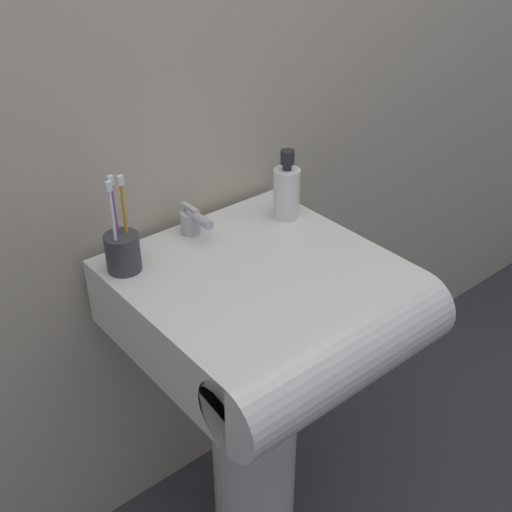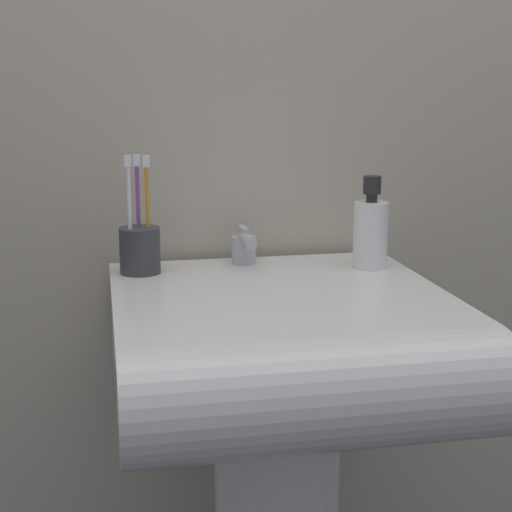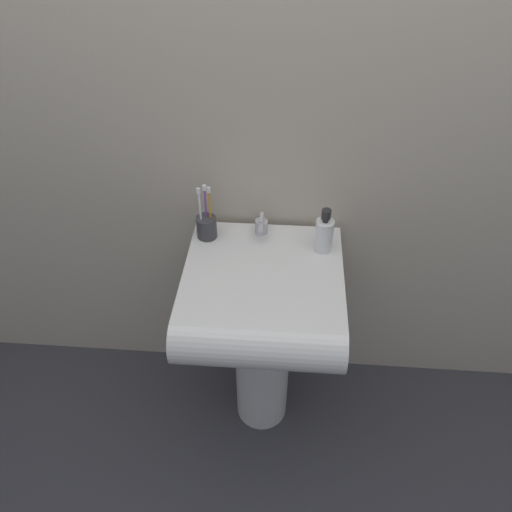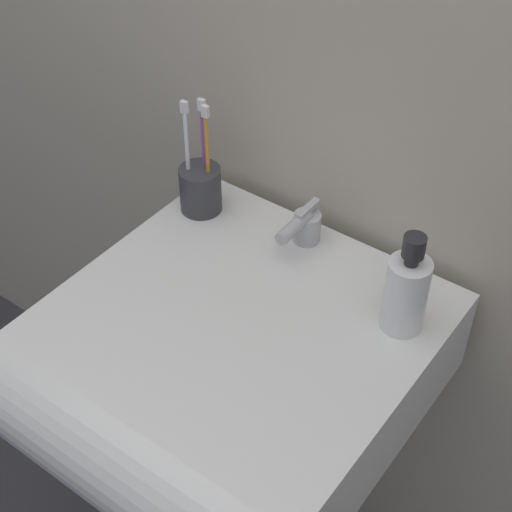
{
  "view_description": "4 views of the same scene",
  "coord_description": "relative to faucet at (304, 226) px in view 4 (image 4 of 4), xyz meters",
  "views": [
    {
      "loc": [
        -0.71,
        -0.87,
        1.56
      ],
      "look_at": [
        -0.01,
        -0.02,
        0.87
      ],
      "focal_mm": 45.0,
      "sensor_mm": 36.0,
      "label": 1
    },
    {
      "loc": [
        -0.28,
        -1.2,
        1.17
      ],
      "look_at": [
        -0.03,
        0.03,
        0.88
      ],
      "focal_mm": 55.0,
      "sensor_mm": 36.0,
      "label": 2
    },
    {
      "loc": [
        0.07,
        -1.22,
        1.96
      ],
      "look_at": [
        -0.02,
        -0.03,
        0.92
      ],
      "focal_mm": 35.0,
      "sensor_mm": 36.0,
      "label": 3
    },
    {
      "loc": [
        0.5,
        -0.64,
        1.67
      ],
      "look_at": [
        0.0,
        0.03,
        0.93
      ],
      "focal_mm": 55.0,
      "sensor_mm": 36.0,
      "label": 4
    }
  ],
  "objects": [
    {
      "name": "faucet",
      "position": [
        0.0,
        0.0,
        0.0
      ],
      "size": [
        0.05,
        0.1,
        0.07
      ],
      "color": "#B7B7BC",
      "rests_on": "sink_basin"
    },
    {
      "name": "soap_bottle",
      "position": [
        0.22,
        -0.07,
        0.03
      ],
      "size": [
        0.06,
        0.06,
        0.17
      ],
      "color": "white",
      "rests_on": "sink_basin"
    },
    {
      "name": "sink_basin",
      "position": [
        0.02,
        -0.25,
        -0.11
      ],
      "size": [
        0.53,
        0.57,
        0.16
      ],
      "color": "white",
      "rests_on": "sink_pedestal"
    },
    {
      "name": "toothbrush_cup",
      "position": [
        -0.19,
        -0.03,
        0.01
      ],
      "size": [
        0.07,
        0.07,
        0.21
      ],
      "color": "#38383D",
      "rests_on": "sink_basin"
    },
    {
      "name": "sink_pedestal",
      "position": [
        0.02,
        -0.19,
        -0.53
      ],
      "size": [
        0.21,
        0.21,
        0.68
      ],
      "primitive_type": "cylinder",
      "color": "white",
      "rests_on": "ground"
    },
    {
      "name": "wall_back",
      "position": [
        0.02,
        0.1,
        0.33
      ],
      "size": [
        5.0,
        0.05,
        2.4
      ],
      "primitive_type": "cube",
      "color": "#B7AD99",
      "rests_on": "ground"
    }
  ]
}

